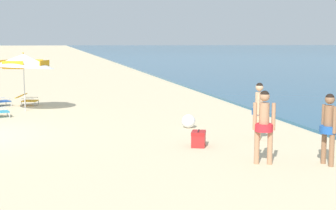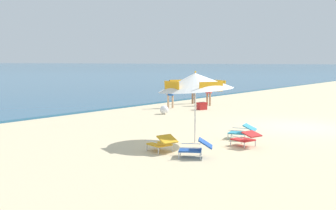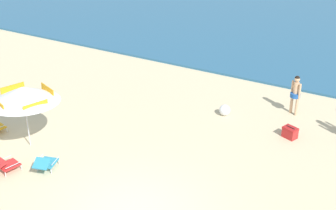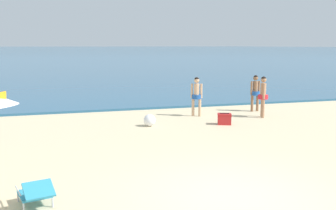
{
  "view_description": "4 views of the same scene",
  "coord_description": "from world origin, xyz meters",
  "px_view_note": "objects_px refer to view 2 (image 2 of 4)",
  "views": [
    {
      "loc": [
        14.37,
        2.81,
        2.68
      ],
      "look_at": [
        -0.24,
        6.16,
        0.72
      ],
      "focal_mm": 51.43,
      "sensor_mm": 36.0,
      "label": 1
    },
    {
      "loc": [
        -15.84,
        -5.75,
        2.59
      ],
      "look_at": [
        -2.03,
        4.97,
        0.74
      ],
      "focal_mm": 43.81,
      "sensor_mm": 36.0,
      "label": 2
    },
    {
      "loc": [
        6.31,
        -9.55,
        9.3
      ],
      "look_at": [
        -1.14,
        4.25,
        1.3
      ],
      "focal_mm": 54.83,
      "sensor_mm": 36.0,
      "label": 3
    },
    {
      "loc": [
        -3.15,
        -6.27,
        2.86
      ],
      "look_at": [
        0.03,
        4.62,
        1.08
      ],
      "focal_mm": 40.96,
      "sensor_mm": 36.0,
      "label": 4
    }
  ],
  "objects_px": {
    "lounge_chair_under_umbrella": "(246,138)",
    "beach_ball": "(164,110)",
    "lounge_chair_facing_sea": "(242,131)",
    "beach_umbrella_striped_main": "(195,82)",
    "lounge_chair_spare_folded": "(196,148)",
    "cooler_box": "(202,106)",
    "person_standing_near_shore": "(209,90)",
    "person_standing_beside": "(170,92)",
    "lounge_chair_beside_umbrella": "(162,143)",
    "person_wading_in": "(194,89)"
  },
  "relations": [
    {
      "from": "beach_umbrella_striped_main",
      "to": "person_standing_beside",
      "type": "relative_size",
      "value": 2.15
    },
    {
      "from": "beach_umbrella_striped_main",
      "to": "lounge_chair_beside_umbrella",
      "type": "height_order",
      "value": "beach_umbrella_striped_main"
    },
    {
      "from": "lounge_chair_beside_umbrella",
      "to": "person_wading_in",
      "type": "height_order",
      "value": "person_wading_in"
    },
    {
      "from": "person_standing_near_shore",
      "to": "person_standing_beside",
      "type": "distance_m",
      "value": 2.64
    },
    {
      "from": "person_standing_near_shore",
      "to": "lounge_chair_spare_folded",
      "type": "bearing_deg",
      "value": -149.26
    },
    {
      "from": "lounge_chair_beside_umbrella",
      "to": "lounge_chair_facing_sea",
      "type": "height_order",
      "value": "lounge_chair_facing_sea"
    },
    {
      "from": "lounge_chair_beside_umbrella",
      "to": "lounge_chair_spare_folded",
      "type": "relative_size",
      "value": 0.95
    },
    {
      "from": "beach_umbrella_striped_main",
      "to": "person_standing_beside",
      "type": "xyz_separation_m",
      "value": [
        7.33,
        6.62,
        -1.04
      ]
    },
    {
      "from": "lounge_chair_spare_folded",
      "to": "person_wading_in",
      "type": "relative_size",
      "value": 0.65
    },
    {
      "from": "person_wading_in",
      "to": "cooler_box",
      "type": "bearing_deg",
      "value": -137.92
    },
    {
      "from": "person_standing_beside",
      "to": "person_wading_in",
      "type": "bearing_deg",
      "value": 7.58
    },
    {
      "from": "person_standing_near_shore",
      "to": "beach_ball",
      "type": "xyz_separation_m",
      "value": [
        -4.75,
        -0.41,
        -0.73
      ]
    },
    {
      "from": "lounge_chair_under_umbrella",
      "to": "lounge_chair_beside_umbrella",
      "type": "height_order",
      "value": "lounge_chair_beside_umbrella"
    },
    {
      "from": "lounge_chair_beside_umbrella",
      "to": "person_standing_near_shore",
      "type": "xyz_separation_m",
      "value": [
        11.52,
        5.69,
        0.67
      ]
    },
    {
      "from": "person_standing_beside",
      "to": "beach_ball",
      "type": "bearing_deg",
      "value": -149.08
    },
    {
      "from": "person_standing_beside",
      "to": "person_wading_in",
      "type": "height_order",
      "value": "person_standing_beside"
    },
    {
      "from": "beach_ball",
      "to": "lounge_chair_spare_folded",
      "type": "bearing_deg",
      "value": -136.39
    },
    {
      "from": "lounge_chair_spare_folded",
      "to": "person_standing_beside",
      "type": "distance_m",
      "value": 11.94
    },
    {
      "from": "lounge_chair_facing_sea",
      "to": "cooler_box",
      "type": "bearing_deg",
      "value": 42.35
    },
    {
      "from": "lounge_chair_spare_folded",
      "to": "beach_ball",
      "type": "relative_size",
      "value": 2.4
    },
    {
      "from": "lounge_chair_facing_sea",
      "to": "lounge_chair_spare_folded",
      "type": "relative_size",
      "value": 0.95
    },
    {
      "from": "beach_umbrella_striped_main",
      "to": "cooler_box",
      "type": "height_order",
      "value": "beach_umbrella_striped_main"
    },
    {
      "from": "person_standing_near_shore",
      "to": "beach_umbrella_striped_main",
      "type": "bearing_deg",
      "value": -149.97
    },
    {
      "from": "lounge_chair_spare_folded",
      "to": "cooler_box",
      "type": "distance_m",
      "value": 11.15
    },
    {
      "from": "cooler_box",
      "to": "beach_ball",
      "type": "bearing_deg",
      "value": 170.12
    },
    {
      "from": "lounge_chair_beside_umbrella",
      "to": "lounge_chair_facing_sea",
      "type": "bearing_deg",
      "value": -15.37
    },
    {
      "from": "lounge_chair_beside_umbrella",
      "to": "lounge_chair_facing_sea",
      "type": "distance_m",
      "value": 3.32
    },
    {
      "from": "person_standing_beside",
      "to": "cooler_box",
      "type": "height_order",
      "value": "person_standing_beside"
    },
    {
      "from": "lounge_chair_under_umbrella",
      "to": "person_standing_beside",
      "type": "distance_m",
      "value": 10.75
    },
    {
      "from": "person_standing_near_shore",
      "to": "beach_ball",
      "type": "bearing_deg",
      "value": -175.08
    },
    {
      "from": "cooler_box",
      "to": "beach_ball",
      "type": "distance_m",
      "value": 2.73
    },
    {
      "from": "lounge_chair_facing_sea",
      "to": "person_standing_beside",
      "type": "distance_m",
      "value": 9.56
    },
    {
      "from": "beach_umbrella_striped_main",
      "to": "person_standing_beside",
      "type": "distance_m",
      "value": 9.93
    },
    {
      "from": "beach_umbrella_striped_main",
      "to": "beach_ball",
      "type": "xyz_separation_m",
      "value": [
        5.04,
        5.25,
        -1.75
      ]
    },
    {
      "from": "lounge_chair_facing_sea",
      "to": "person_wading_in",
      "type": "bearing_deg",
      "value": 42.27
    },
    {
      "from": "beach_umbrella_striped_main",
      "to": "lounge_chair_under_umbrella",
      "type": "xyz_separation_m",
      "value": [
        0.42,
        -1.6,
        -1.68
      ]
    },
    {
      "from": "lounge_chair_under_umbrella",
      "to": "lounge_chair_spare_folded",
      "type": "xyz_separation_m",
      "value": [
        -2.12,
        0.42,
        -0.01
      ]
    },
    {
      "from": "lounge_chair_under_umbrella",
      "to": "lounge_chair_spare_folded",
      "type": "height_order",
      "value": "lounge_chair_spare_folded"
    },
    {
      "from": "lounge_chair_under_umbrella",
      "to": "beach_ball",
      "type": "relative_size",
      "value": 2.25
    },
    {
      "from": "lounge_chair_facing_sea",
      "to": "lounge_chair_spare_folded",
      "type": "bearing_deg",
      "value": -175.33
    },
    {
      "from": "lounge_chair_beside_umbrella",
      "to": "cooler_box",
      "type": "bearing_deg",
      "value": 27.0
    },
    {
      "from": "lounge_chair_under_umbrella",
      "to": "beach_ball",
      "type": "distance_m",
      "value": 8.26
    },
    {
      "from": "beach_umbrella_striped_main",
      "to": "person_standing_near_shore",
      "type": "height_order",
      "value": "beach_umbrella_striped_main"
    },
    {
      "from": "person_standing_near_shore",
      "to": "cooler_box",
      "type": "distance_m",
      "value": 2.36
    },
    {
      "from": "person_standing_near_shore",
      "to": "cooler_box",
      "type": "relative_size",
      "value": 2.79
    },
    {
      "from": "lounge_chair_under_umbrella",
      "to": "person_standing_near_shore",
      "type": "distance_m",
      "value": 11.87
    },
    {
      "from": "lounge_chair_facing_sea",
      "to": "person_standing_beside",
      "type": "bearing_deg",
      "value": 52.17
    },
    {
      "from": "lounge_chair_under_umbrella",
      "to": "lounge_chair_facing_sea",
      "type": "xyz_separation_m",
      "value": [
        1.06,
        0.68,
        -0.0
      ]
    },
    {
      "from": "person_wading_in",
      "to": "cooler_box",
      "type": "xyz_separation_m",
      "value": [
        -2.45,
        -2.22,
        -0.71
      ]
    },
    {
      "from": "lounge_chair_spare_folded",
      "to": "person_standing_beside",
      "type": "bearing_deg",
      "value": 40.8
    }
  ]
}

